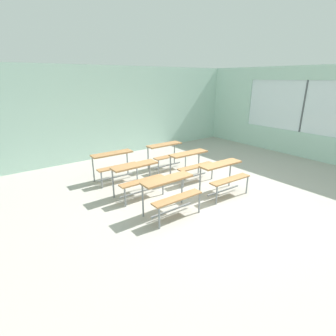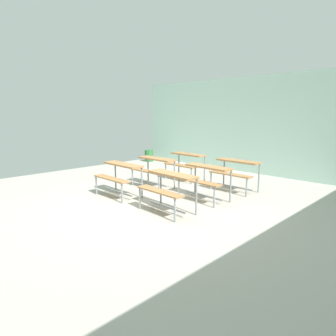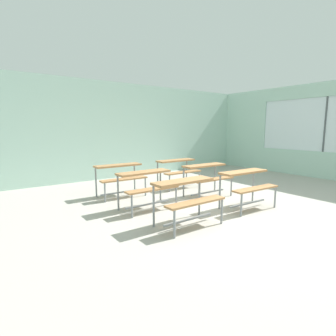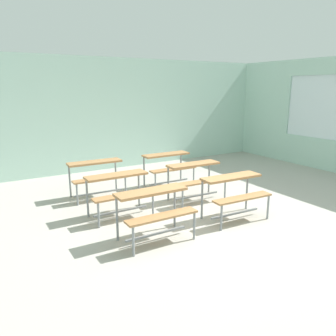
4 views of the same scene
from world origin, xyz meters
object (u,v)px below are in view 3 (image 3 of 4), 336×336
desk_bench_r0c1 (247,180)px  desk_bench_r1c0 (147,181)px  desk_bench_r1c1 (207,173)px  desk_bench_r0c0 (188,192)px  desk_bench_r2c0 (120,173)px  desk_bench_r2c1 (178,167)px

desk_bench_r0c1 → desk_bench_r1c0: same height
desk_bench_r1c1 → desk_bench_r0c1: bearing=-88.3°
desk_bench_r0c1 → desk_bench_r1c0: 2.00m
desk_bench_r0c0 → desk_bench_r1c0: same height
desk_bench_r2c0 → desk_bench_r2c1: (1.68, -0.06, 0.00)m
desk_bench_r0c1 → desk_bench_r1c1: size_ratio=1.01×
desk_bench_r1c0 → desk_bench_r1c1: 1.65m
desk_bench_r0c0 → desk_bench_r1c0: bearing=94.1°
desk_bench_r2c1 → desk_bench_r1c0: bearing=-145.3°
desk_bench_r0c0 → desk_bench_r0c1: (1.56, 0.01, 0.00)m
desk_bench_r1c0 → desk_bench_r2c0: bearing=89.1°
desk_bench_r0c0 → desk_bench_r2c0: same height
desk_bench_r0c1 → desk_bench_r1c1: (0.00, 1.13, 0.00)m
desk_bench_r1c0 → desk_bench_r1c1: (1.65, 0.01, 0.00)m
desk_bench_r2c0 → desk_bench_r0c0: bearing=-86.8°
desk_bench_r1c0 → desk_bench_r2c0: 1.21m
desk_bench_r0c1 → desk_bench_r2c1: bearing=91.5°
desk_bench_r2c0 → desk_bench_r2c1: same height
desk_bench_r2c0 → desk_bench_r2c1: 1.68m
desk_bench_r2c1 → desk_bench_r2c0: bearing=178.5°
desk_bench_r0c0 → desk_bench_r2c1: (1.60, 2.29, 0.00)m
desk_bench_r0c1 → desk_bench_r2c0: size_ratio=1.01×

